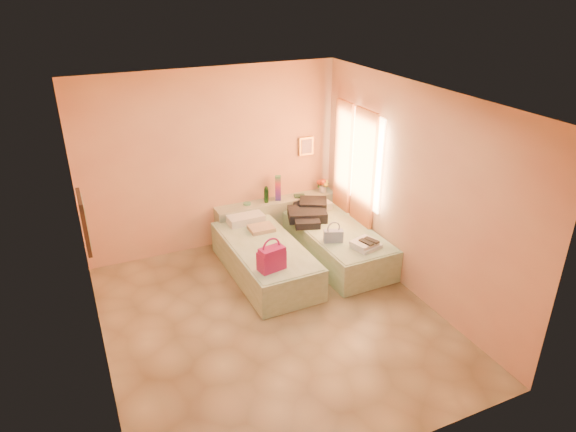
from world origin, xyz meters
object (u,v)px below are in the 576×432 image
(bed_right, at_px, (336,243))
(flower_vase, at_px, (323,184))
(water_bottle, at_px, (266,195))
(green_book, at_px, (299,196))
(headboard_ledge, at_px, (277,218))
(bed_left, at_px, (265,259))
(towel_stack, at_px, (366,245))
(magenta_handbag, at_px, (271,258))
(blue_handbag, at_px, (333,236))

(bed_right, height_order, flower_vase, flower_vase)
(water_bottle, xyz_separation_m, green_book, (0.58, -0.02, -0.11))
(headboard_ledge, relative_size, green_book, 11.67)
(bed_left, relative_size, towel_stack, 5.71)
(headboard_ledge, distance_m, flower_vase, 0.96)
(bed_left, relative_size, water_bottle, 7.82)
(bed_left, bearing_deg, bed_right, -1.22)
(bed_right, relative_size, flower_vase, 7.24)
(bed_right, bearing_deg, headboard_ledge, 115.35)
(bed_left, distance_m, water_bottle, 1.25)
(bed_right, bearing_deg, magenta_handbag, -154.74)
(magenta_handbag, bearing_deg, headboard_ledge, 54.29)
(water_bottle, relative_size, towel_stack, 0.73)
(magenta_handbag, distance_m, blue_handbag, 1.15)
(water_bottle, distance_m, blue_handbag, 1.46)
(green_book, xyz_separation_m, blue_handbag, (-0.11, -1.35, -0.08))
(water_bottle, relative_size, blue_handbag, 0.93)
(bed_right, distance_m, flower_vase, 1.21)
(water_bottle, bearing_deg, bed_left, -113.80)
(headboard_ledge, distance_m, magenta_handbag, 1.93)
(headboard_ledge, xyz_separation_m, blue_handbag, (0.28, -1.38, 0.26))
(water_bottle, bearing_deg, flower_vase, 0.25)
(water_bottle, height_order, flower_vase, flower_vase)
(water_bottle, height_order, green_book, water_bottle)
(magenta_handbag, bearing_deg, bed_left, 65.25)
(flower_vase, relative_size, blue_handbag, 1.01)
(flower_vase, relative_size, towel_stack, 0.79)
(water_bottle, xyz_separation_m, magenta_handbag, (-0.63, -1.70, -0.12))
(green_book, height_order, flower_vase, flower_vase)
(bed_left, xyz_separation_m, towel_stack, (1.25, -0.69, 0.30))
(bed_left, height_order, flower_vase, flower_vase)
(flower_vase, distance_m, towel_stack, 1.76)
(bed_right, xyz_separation_m, green_book, (-0.14, 1.01, 0.41))
(bed_left, bearing_deg, flower_vase, 33.84)
(headboard_ledge, distance_m, bed_right, 1.18)
(blue_handbag, bearing_deg, bed_left, -178.04)
(magenta_handbag, height_order, blue_handbag, magenta_handbag)
(blue_handbag, height_order, towel_stack, blue_handbag)
(flower_vase, height_order, magenta_handbag, flower_vase)
(headboard_ledge, bearing_deg, water_bottle, -175.32)
(flower_vase, bearing_deg, towel_stack, -97.51)
(headboard_ledge, bearing_deg, magenta_handbag, -115.45)
(flower_vase, xyz_separation_m, towel_stack, (-0.23, -1.73, -0.24))
(headboard_ledge, relative_size, magenta_handbag, 5.93)
(green_book, distance_m, blue_handbag, 1.35)
(green_book, distance_m, flower_vase, 0.46)
(blue_handbag, bearing_deg, towel_stack, -25.15)
(bed_left, bearing_deg, towel_stack, -29.94)
(flower_vase, bearing_deg, green_book, -176.78)
(bed_right, height_order, towel_stack, towel_stack)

